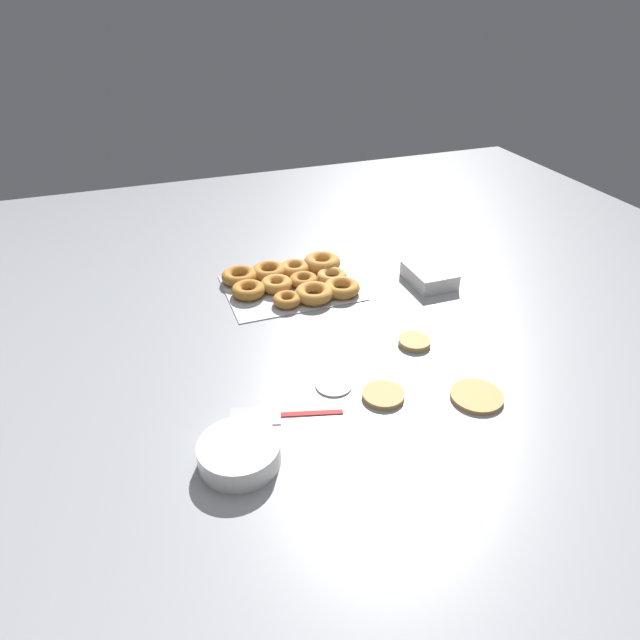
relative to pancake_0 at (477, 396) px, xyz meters
name	(u,v)px	position (x,y,z in m)	size (l,w,h in m)	color
ground_plane	(338,361)	(0.24, -0.24, -0.01)	(3.00, 3.00, 0.00)	gray
pancake_0	(477,396)	(0.00, 0.00, 0.00)	(0.12, 0.12, 0.01)	tan
pancake_1	(334,384)	(0.29, -0.15, 0.00)	(0.09, 0.09, 0.01)	silver
pancake_2	(383,395)	(0.20, -0.07, 0.00)	(0.10, 0.10, 0.01)	tan
pancake_3	(414,342)	(0.03, -0.24, 0.00)	(0.08, 0.08, 0.01)	tan
donut_tray	(294,280)	(0.23, -0.64, 0.01)	(0.39, 0.29, 0.04)	#ADAFB5
batter_bowl	(239,453)	(0.54, 0.01, 0.02)	(0.16, 0.16, 0.05)	white
container_stack	(429,275)	(-0.17, -0.52, 0.02)	(0.12, 0.15, 0.05)	white
spatula	(268,415)	(0.46, -0.10, 0.00)	(0.25, 0.10, 0.01)	maroon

